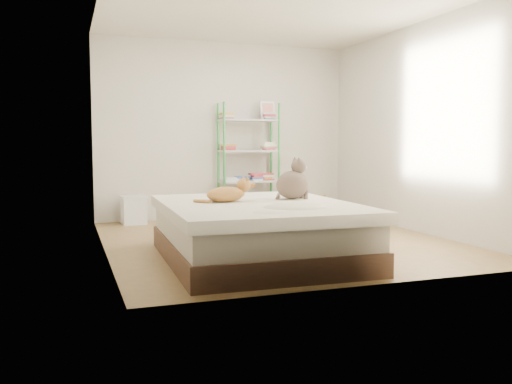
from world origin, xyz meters
name	(u,v)px	position (x,y,z in m)	size (l,w,h in m)	color
room	(277,126)	(0.00, 0.00, 1.30)	(3.81, 4.21, 2.61)	olive
bed	(257,231)	(-0.56, -0.91, 0.27)	(1.78, 2.20, 0.55)	brown
orange_cat	(226,192)	(-0.82, -0.77, 0.64)	(0.46, 0.25, 0.19)	gold
grey_cat	(292,179)	(-0.11, -0.71, 0.75)	(0.30, 0.36, 0.41)	brown
shelf_unit	(249,164)	(0.31, 1.88, 0.81)	(0.88, 0.36, 1.74)	green
cardboard_box	(302,209)	(0.90, 1.26, 0.18)	(0.53, 0.51, 0.41)	#B68549
white_bin	(134,210)	(-1.39, 1.83, 0.20)	(0.37, 0.33, 0.40)	white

